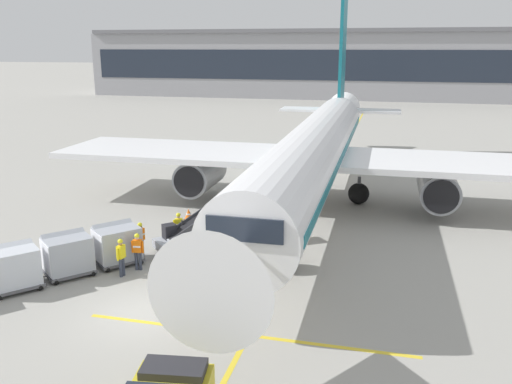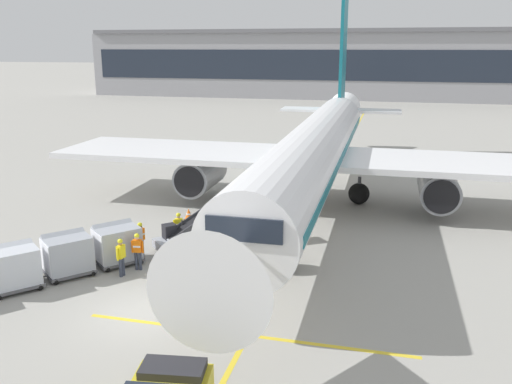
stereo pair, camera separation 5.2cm
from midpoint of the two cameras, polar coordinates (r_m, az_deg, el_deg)
ground_plane at (r=21.78m, az=-11.95°, el=-12.24°), size 600.00×600.00×0.00m
parked_airplane at (r=34.49m, az=6.30°, el=4.33°), size 33.47×43.16×14.44m
belt_loader at (r=27.36m, az=-6.37°, el=-4.24°), size 4.59×4.59×3.16m
baggage_cart_lead at (r=26.26m, az=-14.26°, el=-5.19°), size 2.52×2.60×1.91m
baggage_cart_second at (r=25.59m, az=-19.02°, el=-6.10°), size 2.52×2.60×1.91m
baggage_cart_third at (r=24.97m, az=-23.95°, el=-7.13°), size 2.52×2.60×1.91m
ground_crew_by_loader at (r=27.95m, az=-8.00°, el=-3.64°), size 0.55×0.34×1.74m
ground_crew_by_carts at (r=26.79m, az=-11.89°, el=-4.64°), size 0.33×0.55×1.74m
ground_crew_marshaller at (r=25.32m, az=-12.19°, el=-5.83°), size 0.56×0.30×1.74m
ground_crew_wingwalker at (r=24.80m, az=-13.84°, el=-6.38°), size 0.30×0.56×1.74m
safety_cone_engine_keepout at (r=36.50m, az=-3.15°, el=-0.22°), size 0.54×0.54×0.62m
safety_cone_wingtip at (r=31.98m, az=-6.98°, el=-2.39°), size 0.66×0.66×0.75m
safety_cone_nose_mark at (r=36.09m, az=-0.06°, el=-0.28°), size 0.65×0.65×0.74m
apron_guidance_line_lead_in at (r=34.53m, az=6.12°, el=-1.68°), size 0.20×110.00×0.01m
apron_guidance_line_stop_bar at (r=19.88m, az=-1.09°, el=-14.68°), size 12.00×0.20×0.01m
terminal_building at (r=114.46m, az=15.24°, el=12.75°), size 124.03×22.05×13.02m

